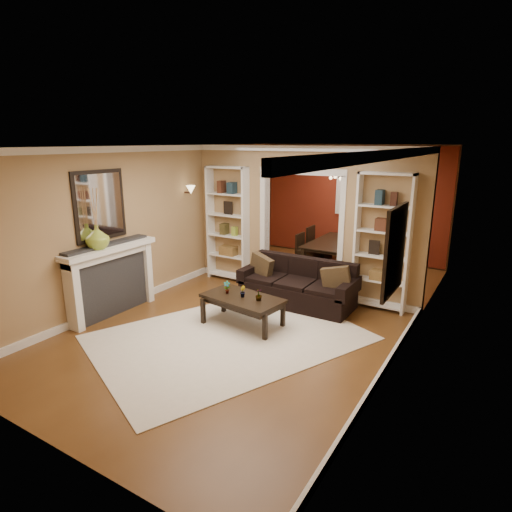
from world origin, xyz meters
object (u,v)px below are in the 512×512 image
Objects in this scene: bookshelf_right at (382,243)px; bookshelf_left at (228,224)px; coffee_table at (243,311)px; fireplace at (113,281)px; sofa at (297,283)px; dining_table at (337,256)px.

bookshelf_left is at bearing 180.00° from bookshelf_right.
bookshelf_left is at bearing 137.80° from coffee_table.
sofa is at bearing 39.26° from fireplace.
coffee_table is at bearing 19.55° from fireplace.
fireplace reaches higher than dining_table.
coffee_table is at bearing -131.46° from bookshelf_right.
sofa is 2.38m from dining_table.
fireplace is (-2.39, -1.95, 0.19)m from sofa.
bookshelf_right is at bearing 56.46° from coffee_table.
coffee_table is (-0.34, -1.22, -0.16)m from sofa.
sofa reaches higher than coffee_table.
dining_table is at bearing 128.63° from bookshelf_right.
coffee_table is at bearing -50.13° from bookshelf_left.
coffee_table is 2.57m from bookshelf_right.
coffee_table is 0.73× the size of fireplace.
bookshelf_left is at bearing 77.95° from fireplace.
bookshelf_left reaches higher than coffee_table.
dining_table is at bearing 94.33° from sofa.
bookshelf_right is 2.44m from dining_table.
fireplace is 4.86m from dining_table.
bookshelf_left is (-1.51, 1.80, 0.92)m from coffee_table.
fireplace is at bearing -145.20° from bookshelf_right.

